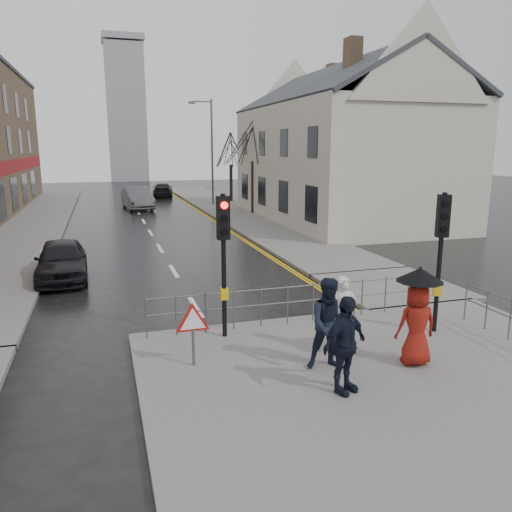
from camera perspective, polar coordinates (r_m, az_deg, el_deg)
ground at (r=11.95m, az=-4.29°, el=-10.14°), size 120.00×120.00×0.00m
near_pavement at (r=10.12m, az=17.95°, el=-14.66°), size 10.00×9.00×0.14m
left_pavement at (r=34.32m, az=-23.90°, el=3.76°), size 4.00×44.00×0.14m
right_pavement at (r=37.15m, az=-3.17°, el=5.37°), size 4.00×40.00×0.14m
pavement_bridge_right at (r=17.01m, az=15.17°, el=-3.42°), size 4.00×4.20×0.14m
building_right_cream at (r=32.19m, az=9.66°, el=12.55°), size 9.00×16.40×10.10m
church_tower at (r=73.02m, az=-14.60°, el=15.44°), size 5.00×5.00×18.00m
traffic_signal_near_left at (r=11.48m, az=-3.74°, el=1.74°), size 0.28×0.27×3.40m
traffic_signal_near_right at (r=12.56m, az=20.43°, el=1.91°), size 0.34×0.33×3.40m
guard_railing_front at (r=12.74m, az=3.64°, el=-4.59°), size 7.14×0.04×1.00m
warning_sign at (r=10.33m, az=-7.24°, el=-7.70°), size 0.80×0.07×1.35m
street_lamp at (r=39.64m, az=-5.31°, el=12.49°), size 1.83×0.25×8.00m
tree_near at (r=34.25m, az=-0.35°, el=13.30°), size 2.40×2.40×6.58m
tree_far at (r=42.09m, az=-2.91°, el=12.13°), size 2.40×2.40×5.64m
pedestrian_a at (r=11.11m, az=9.96°, el=-6.61°), size 0.67×0.48×1.70m
pedestrian_b at (r=10.23m, az=8.50°, el=-7.68°), size 1.05×0.90×1.89m
pedestrian_with_umbrella at (r=10.76m, az=17.96°, el=-6.17°), size 0.96×0.96×2.06m
pedestrian_d at (r=9.31m, az=10.11°, el=-9.97°), size 1.17×0.83×1.84m
car_parked at (r=18.70m, az=-21.33°, el=-0.43°), size 1.78×4.19×1.41m
car_mid at (r=38.66m, az=-13.41°, el=6.45°), size 2.29×5.14×1.64m
car_far at (r=47.97m, az=-10.61°, el=7.43°), size 2.35×4.59×1.28m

